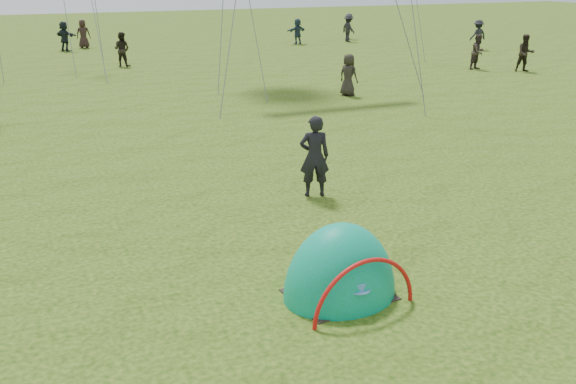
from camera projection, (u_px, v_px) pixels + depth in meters
name	position (u px, v px, depth m)	size (l,w,h in m)	color
ground	(438.00, 310.00, 9.47)	(140.00, 140.00, 0.00)	#163408
crawling_toddler	(354.00, 291.00, 9.48)	(0.47, 0.67, 0.52)	black
popup_tent	(339.00, 295.00, 9.89)	(1.81, 1.49, 2.34)	#00943F
standing_adult	(314.00, 156.00, 13.91)	(0.66, 0.43, 1.80)	black
crowd_person_1	(478.00, 52.00, 31.55)	(0.82, 0.64, 1.70)	#352A27
crowd_person_3	(348.00, 28.00, 43.36)	(1.14, 0.65, 1.76)	black
crowd_person_4	(83.00, 34.00, 39.91)	(0.85, 0.55, 1.73)	black
crowd_person_5	(297.00, 31.00, 41.99)	(1.51, 0.48, 1.63)	#26394A
crowd_person_7	(525.00, 53.00, 30.85)	(0.85, 0.67, 1.76)	black
crowd_person_9	(478.00, 35.00, 39.11)	(1.15, 0.66, 1.78)	black
crowd_person_11	(64.00, 36.00, 38.40)	(1.63, 0.52, 1.75)	black
crowd_person_13	(122.00, 49.00, 32.48)	(0.83, 0.65, 1.71)	black
crowd_person_15	(349.00, 26.00, 45.02)	(1.13, 0.65, 1.75)	#2B2B32
crowd_person_16	(348.00, 75.00, 25.03)	(0.79, 0.51, 1.62)	black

